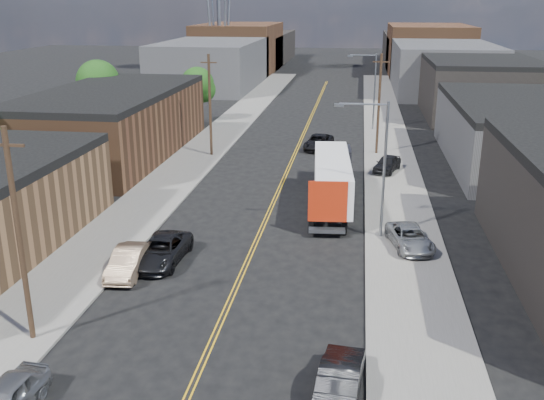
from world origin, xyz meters
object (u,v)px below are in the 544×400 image
(car_right_oncoming, at_px, (341,377))
(car_ahead_truck, at_px, (319,142))
(car_left_c, at_px, (161,250))
(car_left_b, at_px, (128,262))
(semi_truck, at_px, (333,175))
(car_right_lot_c, at_px, (387,164))
(car_right_lot_a, at_px, (410,238))
(car_left_a, at_px, (5,400))

(car_right_oncoming, xyz_separation_m, car_ahead_truck, (-3.70, 41.41, -0.01))
(car_left_c, bearing_deg, car_left_b, -124.63)
(semi_truck, xyz_separation_m, car_right_oncoming, (1.46, -23.82, -1.46))
(car_left_c, xyz_separation_m, car_ahead_truck, (7.30, 30.17, -0.01))
(semi_truck, distance_m, car_right_lot_c, 10.39)
(car_right_lot_a, bearing_deg, car_right_oncoming, -116.33)
(car_left_a, height_order, car_left_c, car_left_c)
(car_right_lot_c, bearing_deg, car_left_c, -103.84)
(car_left_c, xyz_separation_m, car_right_lot_c, (14.04, 21.85, 0.11))
(car_right_lot_c, distance_m, car_ahead_truck, 10.71)
(car_left_b, xyz_separation_m, car_right_lot_a, (16.14, 5.87, 0.05))
(semi_truck, bearing_deg, car_left_a, -116.22)
(car_left_a, bearing_deg, car_right_lot_a, 52.70)
(car_right_lot_a, xyz_separation_m, car_ahead_truck, (-7.48, 26.12, -0.06))
(car_ahead_truck, bearing_deg, car_left_b, -98.15)
(car_left_a, relative_size, car_left_b, 0.92)
(car_left_b, bearing_deg, car_right_lot_a, 15.51)
(car_left_c, relative_size, car_right_oncoming, 1.20)
(car_left_c, bearing_deg, car_right_oncoming, -43.34)
(car_left_c, distance_m, car_right_oncoming, 15.72)
(car_left_a, xyz_separation_m, car_right_lot_c, (15.40, 36.28, 0.15))
(car_left_b, height_order, car_ahead_truck, car_left_b)
(car_left_c, distance_m, car_ahead_truck, 31.04)
(semi_truck, bearing_deg, car_right_lot_c, 59.85)
(semi_truck, distance_m, car_right_lot_a, 10.11)
(car_left_a, height_order, car_left_b, car_left_b)
(car_left_a, xyz_separation_m, car_right_oncoming, (12.36, 3.20, 0.03))
(car_left_a, distance_m, car_right_lot_c, 39.42)
(car_left_c, relative_size, car_right_lot_c, 1.30)
(car_right_lot_a, bearing_deg, car_right_lot_c, 79.90)
(semi_truck, height_order, car_left_a, semi_truck)
(car_right_oncoming, height_order, car_right_lot_a, car_right_oncoming)
(car_right_oncoming, bearing_deg, car_left_a, 19.56)
(car_right_lot_a, bearing_deg, car_left_a, -143.58)
(car_left_c, bearing_deg, car_right_lot_c, 59.55)
(car_right_oncoming, bearing_deg, car_ahead_truck, -79.83)
(car_left_a, bearing_deg, car_right_lot_c, 70.81)
(car_right_oncoming, bearing_deg, car_left_c, -40.54)
(semi_truck, height_order, car_right_lot_c, semi_truck)
(car_right_lot_a, height_order, car_ahead_truck, car_ahead_truck)
(car_left_b, height_order, car_right_lot_c, car_right_lot_c)
(semi_truck, bearing_deg, car_right_lot_a, -62.70)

